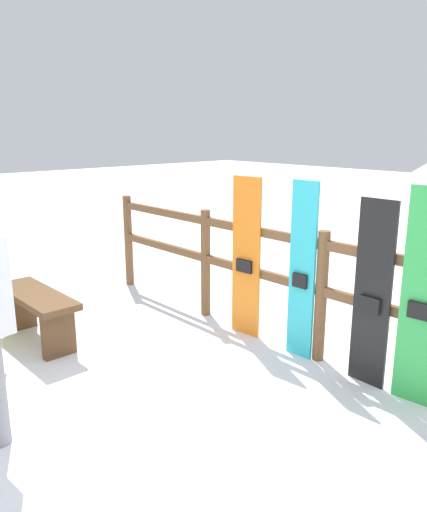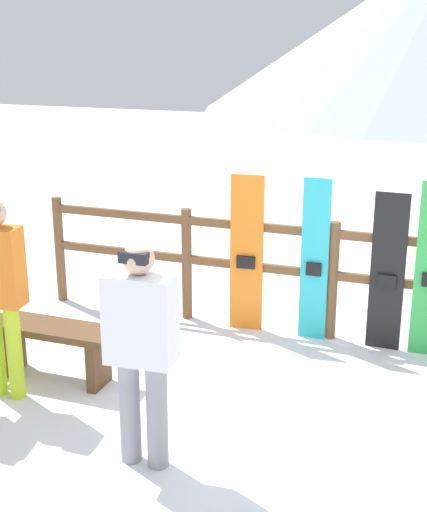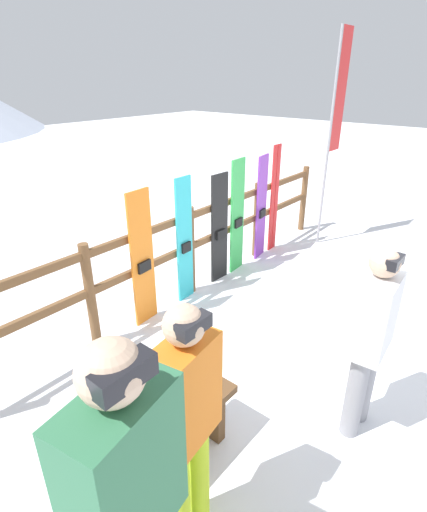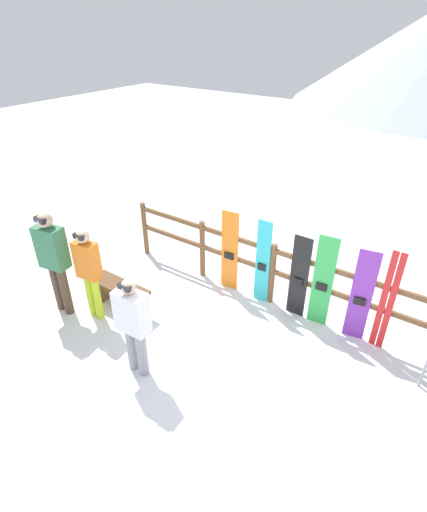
% 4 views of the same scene
% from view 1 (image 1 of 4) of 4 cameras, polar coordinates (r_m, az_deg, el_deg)
% --- Properties ---
extents(ground_plane, '(40.00, 40.00, 0.00)m').
position_cam_1_polar(ground_plane, '(3.41, -7.03, -20.45)').
color(ground_plane, white).
extents(fence, '(5.93, 0.10, 1.13)m').
position_cam_1_polar(fence, '(4.26, 12.26, -3.15)').
color(fence, brown).
rests_on(fence, ground).
extents(bench, '(1.11, 0.36, 0.48)m').
position_cam_1_polar(bench, '(4.91, -19.54, -5.51)').
color(bench, brown).
rests_on(bench, ground).
extents(snowboard_orange, '(0.32, 0.07, 1.52)m').
position_cam_1_polar(snowboard_orange, '(4.69, 3.75, -0.25)').
color(snowboard_orange, orange).
rests_on(snowboard_orange, ground).
extents(snowboard_cyan, '(0.26, 0.06, 1.54)m').
position_cam_1_polar(snowboard_cyan, '(4.28, 10.09, -1.80)').
color(snowboard_cyan, '#2DBFCC').
rests_on(snowboard_cyan, ground).
extents(snowboard_black_stripe, '(0.31, 0.06, 1.45)m').
position_cam_1_polar(snowboard_black_stripe, '(3.95, 17.68, -4.30)').
color(snowboard_black_stripe, black).
rests_on(snowboard_black_stripe, ground).
extents(snowboard_green, '(0.31, 0.08, 1.58)m').
position_cam_1_polar(snowboard_green, '(3.77, 22.82, -4.67)').
color(snowboard_green, green).
rests_on(snowboard_green, ground).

